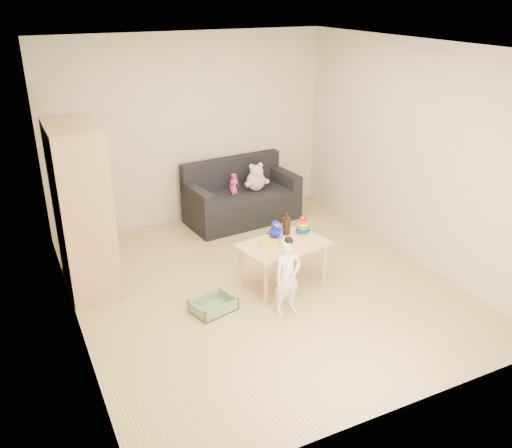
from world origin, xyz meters
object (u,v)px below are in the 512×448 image
wardrobe (82,208)px  toddler (287,277)px  play_table (283,263)px  sofa (242,206)px

wardrobe → toddler: wardrobe is taller
wardrobe → play_table: wardrobe is taller
wardrobe → toddler: (1.72, -1.50, -0.52)m
play_table → toddler: toddler is taller
wardrobe → toddler: 2.34m
play_table → toddler: size_ratio=1.16×
wardrobe → play_table: bearing=-25.5°
play_table → toddler: 0.63m
wardrobe → sofa: bearing=21.5°
sofa → toddler: 2.48m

